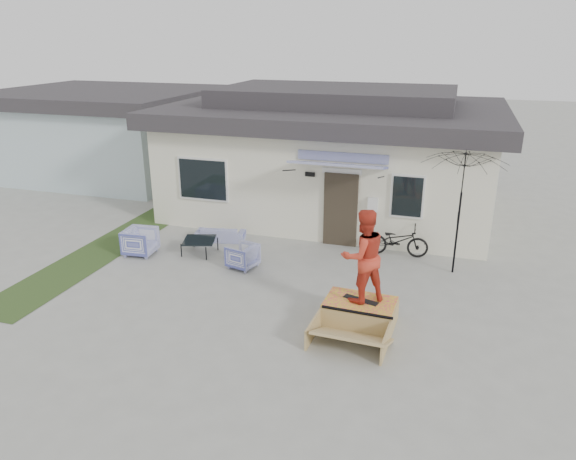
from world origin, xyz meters
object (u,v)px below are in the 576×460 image
(skateboard, at_px, (361,299))
(skater, at_px, (363,255))
(armchair_right, at_px, (242,255))
(skate_ramp, at_px, (360,312))
(loveseat, at_px, (221,231))
(bicycle, at_px, (397,237))
(armchair_left, at_px, (140,240))
(patio_umbrella, at_px, (460,206))
(coffee_table, at_px, (200,246))

(skateboard, distance_m, skater, 1.00)
(armchair_right, distance_m, skate_ramp, 3.88)
(loveseat, bearing_deg, skater, 132.84)
(bicycle, bearing_deg, armchair_left, 102.43)
(skate_ramp, bearing_deg, bicycle, 87.98)
(armchair_right, height_order, bicycle, bicycle)
(loveseat, height_order, patio_umbrella, patio_umbrella)
(skateboard, height_order, skater, skater)
(loveseat, xyz_separation_m, coffee_table, (-0.13, -1.10, -0.07))
(patio_umbrella, bearing_deg, skate_ramp, -119.38)
(armchair_right, relative_size, skate_ramp, 0.36)
(loveseat, height_order, armchair_right, armchair_right)
(armchair_left, distance_m, armchair_right, 2.98)
(loveseat, relative_size, coffee_table, 1.71)
(armchair_left, distance_m, coffee_table, 1.61)
(armchair_left, bearing_deg, armchair_right, -94.85)
(armchair_left, distance_m, patio_umbrella, 8.38)
(loveseat, relative_size, skate_ramp, 0.74)
(armchair_right, distance_m, bicycle, 4.20)
(armchair_left, bearing_deg, bicycle, -78.41)
(coffee_table, height_order, skateboard, skateboard)
(armchair_right, distance_m, skateboard, 3.86)
(coffee_table, distance_m, patio_umbrella, 6.88)
(loveseat, height_order, coffee_table, loveseat)
(armchair_left, distance_m, skater, 6.71)
(armchair_right, xyz_separation_m, skater, (3.39, -1.84, 1.16))
(loveseat, distance_m, armchair_left, 2.31)
(bicycle, relative_size, skate_ramp, 0.87)
(bicycle, bearing_deg, patio_umbrella, -118.62)
(coffee_table, relative_size, patio_umbrella, 0.38)
(loveseat, relative_size, armchair_left, 1.74)
(coffee_table, height_order, patio_umbrella, patio_umbrella)
(coffee_table, relative_size, skateboard, 1.09)
(skateboard, bearing_deg, coffee_table, 170.17)
(armchair_left, bearing_deg, coffee_table, -75.79)
(loveseat, bearing_deg, armchair_right, 118.69)
(armchair_right, bearing_deg, skateboard, 75.53)
(loveseat, distance_m, skateboard, 5.86)
(armchair_left, height_order, patio_umbrella, patio_umbrella)
(bicycle, height_order, patio_umbrella, patio_umbrella)
(bicycle, bearing_deg, coffee_table, 101.66)
(armchair_left, height_order, skate_ramp, armchair_left)
(bicycle, distance_m, skate_ramp, 3.89)
(coffee_table, relative_size, skate_ramp, 0.43)
(coffee_table, height_order, skater, skater)
(loveseat, relative_size, skateboard, 1.88)
(armchair_left, distance_m, bicycle, 6.96)
(armchair_left, distance_m, skate_ramp, 6.64)
(loveseat, xyz_separation_m, skate_ramp, (4.73, -3.50, -0.04))
(patio_umbrella, xyz_separation_m, skater, (-1.80, -3.15, -0.24))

